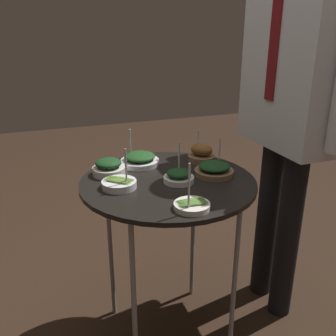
{
  "coord_description": "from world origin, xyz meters",
  "views": [
    {
      "loc": [
        1.29,
        -0.47,
        1.35
      ],
      "look_at": [
        0.0,
        0.0,
        0.83
      ],
      "focal_mm": 40.0,
      "sensor_mm": 36.0,
      "label": 1
    }
  ],
  "objects_px": {
    "bowl_spinach_far_rim": "(179,176)",
    "bowl_spinach_back_left": "(140,159)",
    "serving_cart": "(168,192)",
    "bowl_spinach_front_center": "(109,168)",
    "bowl_asparagus_front_right": "(119,184)",
    "bowl_spinach_mid_right": "(214,169)",
    "bowl_asparagus_near_rim": "(192,205)",
    "waiter_figure": "(293,90)",
    "bowl_roast_back_right": "(201,154)"
  },
  "relations": [
    {
      "from": "bowl_roast_back_right",
      "to": "bowl_asparagus_near_rim",
      "type": "xyz_separation_m",
      "value": [
        0.42,
        -0.23,
        -0.02
      ]
    },
    {
      "from": "bowl_spinach_front_center",
      "to": "bowl_spinach_far_rim",
      "type": "bearing_deg",
      "value": 54.38
    },
    {
      "from": "bowl_asparagus_near_rim",
      "to": "waiter_figure",
      "type": "xyz_separation_m",
      "value": [
        -0.29,
        0.59,
        0.3
      ]
    },
    {
      "from": "serving_cart",
      "to": "bowl_spinach_far_rim",
      "type": "distance_m",
      "value": 0.09
    },
    {
      "from": "bowl_roast_back_right",
      "to": "bowl_spinach_back_left",
      "type": "distance_m",
      "value": 0.28
    },
    {
      "from": "bowl_spinach_far_rim",
      "to": "bowl_spinach_mid_right",
      "type": "xyz_separation_m",
      "value": [
        -0.02,
        0.16,
        0.0
      ]
    },
    {
      "from": "bowl_spinach_back_left",
      "to": "bowl_spinach_front_center",
      "type": "relative_size",
      "value": 1.27
    },
    {
      "from": "serving_cart",
      "to": "bowl_spinach_front_center",
      "type": "height_order",
      "value": "bowl_spinach_front_center"
    },
    {
      "from": "bowl_spinach_far_rim",
      "to": "bowl_spinach_mid_right",
      "type": "bearing_deg",
      "value": 96.72
    },
    {
      "from": "bowl_asparagus_front_right",
      "to": "bowl_spinach_mid_right",
      "type": "bearing_deg",
      "value": 89.06
    },
    {
      "from": "serving_cart",
      "to": "bowl_asparagus_front_right",
      "type": "relative_size",
      "value": 4.82
    },
    {
      "from": "bowl_asparagus_near_rim",
      "to": "bowl_spinach_far_rim",
      "type": "bearing_deg",
      "value": 169.12
    },
    {
      "from": "bowl_spinach_mid_right",
      "to": "bowl_spinach_back_left",
      "type": "bearing_deg",
      "value": -131.19
    },
    {
      "from": "serving_cart",
      "to": "waiter_figure",
      "type": "height_order",
      "value": "waiter_figure"
    },
    {
      "from": "bowl_spinach_back_left",
      "to": "bowl_spinach_front_center",
      "type": "height_order",
      "value": "bowl_spinach_back_left"
    },
    {
      "from": "bowl_spinach_mid_right",
      "to": "bowl_spinach_far_rim",
      "type": "bearing_deg",
      "value": -83.28
    },
    {
      "from": "serving_cart",
      "to": "bowl_spinach_mid_right",
      "type": "relative_size",
      "value": 4.85
    },
    {
      "from": "bowl_spinach_mid_right",
      "to": "waiter_figure",
      "type": "bearing_deg",
      "value": 96.3
    },
    {
      "from": "waiter_figure",
      "to": "bowl_spinach_front_center",
      "type": "bearing_deg",
      "value": -98.09
    },
    {
      "from": "serving_cart",
      "to": "bowl_spinach_mid_right",
      "type": "bearing_deg",
      "value": 85.21
    },
    {
      "from": "waiter_figure",
      "to": "serving_cart",
      "type": "bearing_deg",
      "value": -87.45
    },
    {
      "from": "bowl_spinach_back_left",
      "to": "bowl_asparagus_near_rim",
      "type": "height_order",
      "value": "bowl_asparagus_near_rim"
    },
    {
      "from": "bowl_spinach_far_rim",
      "to": "bowl_asparagus_near_rim",
      "type": "distance_m",
      "value": 0.23
    },
    {
      "from": "bowl_roast_back_right",
      "to": "bowl_spinach_back_left",
      "type": "xyz_separation_m",
      "value": [
        -0.05,
        -0.27,
        -0.01
      ]
    },
    {
      "from": "bowl_spinach_mid_right",
      "to": "bowl_asparagus_front_right",
      "type": "bearing_deg",
      "value": -90.94
    },
    {
      "from": "bowl_asparagus_front_right",
      "to": "serving_cart",
      "type": "bearing_deg",
      "value": 92.82
    },
    {
      "from": "bowl_asparagus_front_right",
      "to": "bowl_roast_back_right",
      "type": "bearing_deg",
      "value": 111.52
    },
    {
      "from": "bowl_spinach_back_left",
      "to": "bowl_spinach_far_rim",
      "type": "bearing_deg",
      "value": 20.39
    },
    {
      "from": "bowl_asparagus_front_right",
      "to": "waiter_figure",
      "type": "distance_m",
      "value": 0.83
    },
    {
      "from": "bowl_spinach_far_rim",
      "to": "bowl_spinach_front_center",
      "type": "bearing_deg",
      "value": -125.62
    },
    {
      "from": "bowl_spinach_back_left",
      "to": "waiter_figure",
      "type": "relative_size",
      "value": 0.1
    },
    {
      "from": "bowl_spinach_far_rim",
      "to": "waiter_figure",
      "type": "distance_m",
      "value": 0.62
    },
    {
      "from": "bowl_spinach_far_rim",
      "to": "bowl_spinach_back_left",
      "type": "bearing_deg",
      "value": -159.61
    },
    {
      "from": "bowl_spinach_far_rim",
      "to": "bowl_asparagus_near_rim",
      "type": "relative_size",
      "value": 0.87
    },
    {
      "from": "bowl_roast_back_right",
      "to": "bowl_asparagus_front_right",
      "type": "bearing_deg",
      "value": -68.48
    },
    {
      "from": "bowl_asparagus_near_rim",
      "to": "bowl_spinach_mid_right",
      "type": "xyz_separation_m",
      "value": [
        -0.25,
        0.21,
        0.01
      ]
    },
    {
      "from": "serving_cart",
      "to": "bowl_spinach_far_rim",
      "type": "relative_size",
      "value": 5.13
    },
    {
      "from": "bowl_spinach_back_left",
      "to": "serving_cart",
      "type": "bearing_deg",
      "value": 15.66
    },
    {
      "from": "serving_cart",
      "to": "bowl_spinach_back_left",
      "type": "relative_size",
      "value": 4.57
    },
    {
      "from": "bowl_asparagus_front_right",
      "to": "waiter_figure",
      "type": "height_order",
      "value": "waiter_figure"
    },
    {
      "from": "waiter_figure",
      "to": "bowl_spinach_back_left",
      "type": "bearing_deg",
      "value": -105.78
    },
    {
      "from": "bowl_roast_back_right",
      "to": "waiter_figure",
      "type": "distance_m",
      "value": 0.48
    },
    {
      "from": "bowl_spinach_front_center",
      "to": "bowl_asparagus_front_right",
      "type": "bearing_deg",
      "value": 3.67
    },
    {
      "from": "bowl_spinach_far_rim",
      "to": "bowl_spinach_front_center",
      "type": "height_order",
      "value": "bowl_spinach_far_rim"
    },
    {
      "from": "bowl_spinach_back_left",
      "to": "bowl_spinach_front_center",
      "type": "bearing_deg",
      "value": -66.11
    },
    {
      "from": "serving_cart",
      "to": "bowl_spinach_mid_right",
      "type": "xyz_separation_m",
      "value": [
        0.02,
        0.2,
        0.08
      ]
    },
    {
      "from": "bowl_asparagus_front_right",
      "to": "bowl_spinach_front_center",
      "type": "relative_size",
      "value": 1.2
    },
    {
      "from": "bowl_spinach_far_rim",
      "to": "serving_cart",
      "type": "bearing_deg",
      "value": -138.12
    },
    {
      "from": "bowl_asparagus_near_rim",
      "to": "waiter_figure",
      "type": "height_order",
      "value": "waiter_figure"
    },
    {
      "from": "bowl_roast_back_right",
      "to": "bowl_spinach_far_rim",
      "type": "height_order",
      "value": "bowl_spinach_far_rim"
    }
  ]
}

